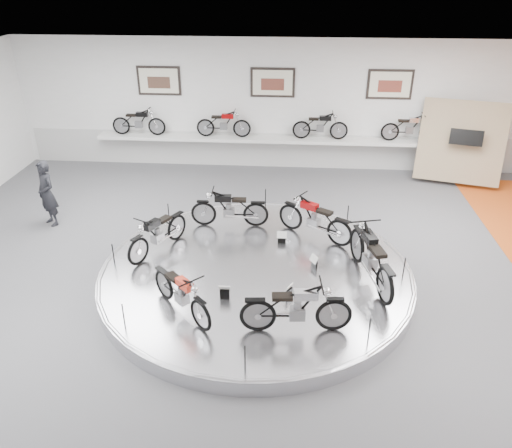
# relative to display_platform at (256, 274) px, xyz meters

# --- Properties ---
(floor) EXTENTS (16.00, 16.00, 0.00)m
(floor) POSITION_rel_display_platform_xyz_m (0.00, -0.30, -0.15)
(floor) COLOR #4E4E51
(floor) RESTS_ON ground
(ceiling) EXTENTS (16.00, 16.00, 0.00)m
(ceiling) POSITION_rel_display_platform_xyz_m (0.00, -0.30, 3.85)
(ceiling) COLOR white
(ceiling) RESTS_ON wall_back
(wall_back) EXTENTS (16.00, 0.00, 16.00)m
(wall_back) POSITION_rel_display_platform_xyz_m (0.00, 6.70, 1.85)
(wall_back) COLOR white
(wall_back) RESTS_ON floor
(dado_band) EXTENTS (15.68, 0.04, 1.10)m
(dado_band) POSITION_rel_display_platform_xyz_m (0.00, 6.68, 0.40)
(dado_band) COLOR #BCBCBA
(dado_band) RESTS_ON floor
(display_platform) EXTENTS (6.40, 6.40, 0.30)m
(display_platform) POSITION_rel_display_platform_xyz_m (0.00, 0.00, 0.00)
(display_platform) COLOR silver
(display_platform) RESTS_ON floor
(platform_rim) EXTENTS (6.40, 6.40, 0.10)m
(platform_rim) POSITION_rel_display_platform_xyz_m (0.00, 0.00, 0.12)
(platform_rim) COLOR #B2B2BA
(platform_rim) RESTS_ON display_platform
(shelf) EXTENTS (11.00, 0.55, 0.10)m
(shelf) POSITION_rel_display_platform_xyz_m (0.00, 6.40, 0.85)
(shelf) COLOR silver
(shelf) RESTS_ON wall_back
(poster_left) EXTENTS (1.35, 0.06, 0.88)m
(poster_left) POSITION_rel_display_platform_xyz_m (-3.50, 6.66, 2.55)
(poster_left) COLOR #E9E6C9
(poster_left) RESTS_ON wall_back
(poster_center) EXTENTS (1.35, 0.06, 0.88)m
(poster_center) POSITION_rel_display_platform_xyz_m (0.00, 6.66, 2.55)
(poster_center) COLOR #E9E6C9
(poster_center) RESTS_ON wall_back
(poster_right) EXTENTS (1.35, 0.06, 0.88)m
(poster_right) POSITION_rel_display_platform_xyz_m (3.50, 6.66, 2.55)
(poster_right) COLOR #E9E6C9
(poster_right) RESTS_ON wall_back
(display_panel) EXTENTS (2.56, 1.52, 2.30)m
(display_panel) POSITION_rel_display_platform_xyz_m (5.60, 5.80, 1.10)
(display_panel) COLOR #978761
(display_panel) RESTS_ON floor
(shelf_bike_a) EXTENTS (1.22, 0.43, 0.73)m
(shelf_bike_a) POSITION_rel_display_platform_xyz_m (-4.20, 6.40, 1.27)
(shelf_bike_a) COLOR black
(shelf_bike_a) RESTS_ON shelf
(shelf_bike_b) EXTENTS (1.22, 0.43, 0.73)m
(shelf_bike_b) POSITION_rel_display_platform_xyz_m (-1.50, 6.40, 1.27)
(shelf_bike_b) COLOR #820506
(shelf_bike_b) RESTS_ON shelf
(shelf_bike_c) EXTENTS (1.22, 0.43, 0.73)m
(shelf_bike_c) POSITION_rel_display_platform_xyz_m (1.50, 6.40, 1.27)
(shelf_bike_c) COLOR black
(shelf_bike_c) RESTS_ON shelf
(shelf_bike_d) EXTENTS (1.22, 0.43, 0.73)m
(shelf_bike_d) POSITION_rel_display_platform_xyz_m (4.20, 6.40, 1.27)
(shelf_bike_d) COLOR silver
(shelf_bike_d) RESTS_ON shelf
(bike_a) EXTENTS (1.69, 1.38, 0.96)m
(bike_a) POSITION_rel_display_platform_xyz_m (1.23, 1.43, 0.63)
(bike_a) COLOR #820506
(bike_a) RESTS_ON display_platform
(bike_b) EXTENTS (1.58, 0.61, 0.92)m
(bike_b) POSITION_rel_display_platform_xyz_m (-0.76, 1.85, 0.61)
(bike_b) COLOR black
(bike_b) RESTS_ON display_platform
(bike_c) EXTENTS (1.20, 1.64, 0.92)m
(bike_c) POSITION_rel_display_platform_xyz_m (-2.16, 0.54, 0.61)
(bike_c) COLOR black
(bike_c) RESTS_ON display_platform
(bike_d) EXTENTS (1.43, 1.44, 0.88)m
(bike_d) POSITION_rel_display_platform_xyz_m (-1.20, -1.57, 0.59)
(bike_d) COLOR red
(bike_d) RESTS_ON display_platform
(bike_e) EXTENTS (1.66, 0.71, 0.95)m
(bike_e) POSITION_rel_display_platform_xyz_m (0.82, -1.91, 0.63)
(bike_e) COLOR silver
(bike_e) RESTS_ON display_platform
(bike_f) EXTENTS (1.09, 1.98, 1.10)m
(bike_f) POSITION_rel_display_platform_xyz_m (2.26, -0.26, 0.70)
(bike_f) COLOR black
(bike_f) RESTS_ON display_platform
(visitor) EXTENTS (0.73, 0.69, 1.68)m
(visitor) POSITION_rel_display_platform_xyz_m (-5.36, 2.18, 0.69)
(visitor) COLOR black
(visitor) RESTS_ON floor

